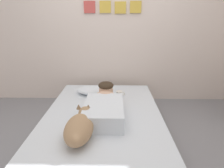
{
  "coord_description": "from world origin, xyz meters",
  "views": [
    {
      "loc": [
        0.05,
        -1.83,
        1.36
      ],
      "look_at": [
        0.01,
        0.53,
        0.57
      ],
      "focal_mm": 30.88,
      "sensor_mm": 36.0,
      "label": 1
    }
  ],
  "objects_px": {
    "bed": "(103,124)",
    "dog": "(80,127)",
    "person_lying": "(104,105)",
    "cell_phone": "(96,106)",
    "coffee_cup": "(119,94)",
    "pillow": "(95,90)"
  },
  "relations": [
    {
      "from": "bed",
      "to": "pillow",
      "type": "relative_size",
      "value": 3.89
    },
    {
      "from": "bed",
      "to": "person_lying",
      "type": "height_order",
      "value": "person_lying"
    },
    {
      "from": "pillow",
      "to": "coffee_cup",
      "type": "xyz_separation_m",
      "value": [
        0.36,
        -0.09,
        -0.02
      ]
    },
    {
      "from": "person_lying",
      "to": "cell_phone",
      "type": "bearing_deg",
      "value": 123.1
    },
    {
      "from": "bed",
      "to": "dog",
      "type": "height_order",
      "value": "dog"
    },
    {
      "from": "bed",
      "to": "dog",
      "type": "xyz_separation_m",
      "value": [
        -0.18,
        -0.5,
        0.27
      ]
    },
    {
      "from": "person_lying",
      "to": "dog",
      "type": "bearing_deg",
      "value": -112.78
    },
    {
      "from": "bed",
      "to": "dog",
      "type": "bearing_deg",
      "value": -109.81
    },
    {
      "from": "person_lying",
      "to": "dog",
      "type": "relative_size",
      "value": 1.6
    },
    {
      "from": "person_lying",
      "to": "coffee_cup",
      "type": "relative_size",
      "value": 7.36
    },
    {
      "from": "coffee_cup",
      "to": "cell_phone",
      "type": "height_order",
      "value": "coffee_cup"
    },
    {
      "from": "dog",
      "to": "coffee_cup",
      "type": "height_order",
      "value": "dog"
    },
    {
      "from": "pillow",
      "to": "dog",
      "type": "bearing_deg",
      "value": -91.04
    },
    {
      "from": "bed",
      "to": "dog",
      "type": "distance_m",
      "value": 0.6
    },
    {
      "from": "cell_phone",
      "to": "coffee_cup",
      "type": "bearing_deg",
      "value": 49.1
    },
    {
      "from": "dog",
      "to": "coffee_cup",
      "type": "distance_m",
      "value": 1.08
    },
    {
      "from": "cell_phone",
      "to": "person_lying",
      "type": "bearing_deg",
      "value": -56.9
    },
    {
      "from": "pillow",
      "to": "dog",
      "type": "distance_m",
      "value": 1.1
    },
    {
      "from": "bed",
      "to": "cell_phone",
      "type": "height_order",
      "value": "cell_phone"
    },
    {
      "from": "person_lying",
      "to": "coffee_cup",
      "type": "bearing_deg",
      "value": 70.9
    },
    {
      "from": "pillow",
      "to": "bed",
      "type": "bearing_deg",
      "value": -74.82
    },
    {
      "from": "bed",
      "to": "cell_phone",
      "type": "xyz_separation_m",
      "value": [
        -0.1,
        0.15,
        0.17
      ]
    }
  ]
}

